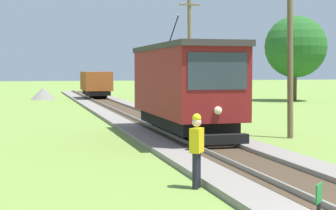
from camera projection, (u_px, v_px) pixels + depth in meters
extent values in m
cube|color=maroon|center=(184.00, 82.00, 21.87)|extent=(2.50, 8.00, 2.60)
cube|color=#383333|center=(184.00, 47.00, 21.78)|extent=(2.60, 8.32, 0.22)
cube|color=black|center=(184.00, 121.00, 21.97)|extent=(2.10, 7.04, 0.44)
cube|color=#2D3842|center=(218.00, 71.00, 17.96)|extent=(2.10, 0.03, 1.25)
cube|color=#2D3842|center=(213.00, 73.00, 22.17)|extent=(0.02, 6.72, 1.04)
sphere|color=#F4EAB2|center=(218.00, 111.00, 18.01)|extent=(0.28, 0.28, 0.28)
cylinder|color=black|center=(173.00, 30.00, 23.27)|extent=(0.05, 1.67, 1.19)
cube|color=black|center=(219.00, 139.00, 17.93)|extent=(2.00, 0.36, 0.32)
cylinder|color=black|center=(201.00, 127.00, 19.81)|extent=(1.54, 0.80, 0.80)
cylinder|color=black|center=(170.00, 116.00, 24.14)|extent=(1.54, 0.80, 0.80)
cube|color=#93471E|center=(96.00, 81.00, 49.67)|extent=(2.40, 5.20, 1.70)
cube|color=black|center=(96.00, 93.00, 49.74)|extent=(2.02, 4.78, 0.38)
cylinder|color=black|center=(98.00, 93.00, 48.24)|extent=(1.54, 0.76, 0.76)
cylinder|color=black|center=(94.00, 92.00, 51.25)|extent=(1.54, 0.76, 0.76)
cylinder|color=brown|center=(290.00, 38.00, 22.06)|extent=(0.24, 0.52, 8.23)
cylinder|color=brown|center=(190.00, 51.00, 35.71)|extent=(0.24, 0.53, 8.05)
cube|color=brown|center=(190.00, 5.00, 35.51)|extent=(1.40, 0.10, 0.10)
cylinder|color=silver|center=(182.00, 3.00, 35.36)|extent=(0.08, 0.08, 0.10)
cylinder|color=silver|center=(198.00, 3.00, 35.64)|extent=(0.08, 0.08, 0.10)
cube|color=#1E7A33|center=(319.00, 193.00, 7.75)|extent=(0.21, 0.21, 0.28)
cone|color=gray|center=(43.00, 94.00, 50.51)|extent=(2.40, 2.40, 1.14)
cylinder|color=black|center=(195.00, 171.00, 12.68)|extent=(0.15, 0.15, 0.86)
cylinder|color=black|center=(198.00, 170.00, 12.83)|extent=(0.15, 0.15, 0.86)
cube|color=yellow|center=(197.00, 140.00, 12.71)|extent=(0.42, 0.45, 0.58)
sphere|color=beige|center=(197.00, 122.00, 12.68)|extent=(0.22, 0.22, 0.22)
sphere|color=yellow|center=(197.00, 118.00, 12.67)|extent=(0.21, 0.21, 0.21)
cylinder|color=#4C3823|center=(295.00, 85.00, 48.47)|extent=(0.32, 0.32, 2.79)
sphere|color=#235B23|center=(296.00, 47.00, 48.24)|extent=(5.53, 5.53, 5.53)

